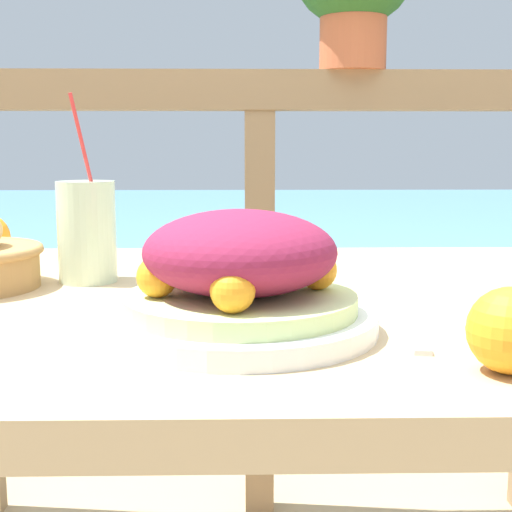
# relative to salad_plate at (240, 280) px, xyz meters

# --- Properties ---
(patio_table) EXTENTS (1.15, 0.80, 0.74)m
(patio_table) POSITION_rel_salad_plate_xyz_m (0.04, 0.17, -0.15)
(patio_table) COLOR tan
(patio_table) RESTS_ON ground_plane
(railing_fence) EXTENTS (2.80, 0.08, 1.09)m
(railing_fence) POSITION_rel_salad_plate_xyz_m (0.04, 1.00, -0.04)
(railing_fence) COLOR #937551
(railing_fence) RESTS_ON ground_plane
(sea_backdrop) EXTENTS (12.00, 4.00, 0.53)m
(sea_backdrop) POSITION_rel_salad_plate_xyz_m (0.04, 3.50, -0.52)
(sea_backdrop) COLOR #568EA8
(sea_backdrop) RESTS_ON ground_plane
(salad_plate) EXTENTS (0.27, 0.27, 0.12)m
(salad_plate) POSITION_rel_salad_plate_xyz_m (0.00, 0.00, 0.00)
(salad_plate) COLOR white
(salad_plate) RESTS_ON patio_table
(drink_glass) EXTENTS (0.08, 0.08, 0.25)m
(drink_glass) POSITION_rel_salad_plate_xyz_m (-0.21, 0.27, 0.02)
(drink_glass) COLOR beige
(drink_glass) RESTS_ON patio_table
(fork) EXTENTS (0.04, 0.18, 0.00)m
(fork) POSITION_rel_salad_plate_xyz_m (0.17, 0.00, -0.05)
(fork) COLOR silver
(fork) RESTS_ON patio_table
(knife) EXTENTS (0.03, 0.18, 0.00)m
(knife) POSITION_rel_salad_plate_xyz_m (0.22, -0.00, -0.05)
(knife) COLOR silver
(knife) RESTS_ON patio_table
(orange_near_glass) EXTENTS (0.07, 0.07, 0.07)m
(orange_near_glass) POSITION_rel_salad_plate_xyz_m (0.22, -0.13, -0.02)
(orange_near_glass) COLOR orange
(orange_near_glass) RESTS_ON patio_table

